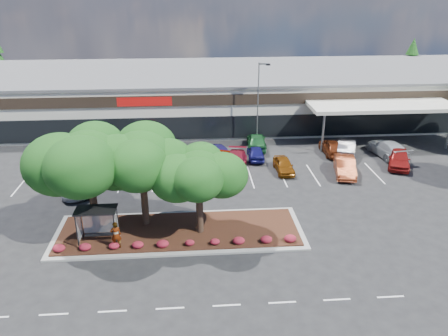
{
  "coord_description": "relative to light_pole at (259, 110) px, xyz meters",
  "views": [
    {
      "loc": [
        -0.85,
        -23.63,
        16.91
      ],
      "look_at": [
        1.7,
        9.76,
        2.6
      ],
      "focal_mm": 35.0,
      "sensor_mm": 36.0,
      "label": 1
    }
  ],
  "objects": [
    {
      "name": "car_6",
      "position": [
        1.4,
        -7.71,
        -3.36
      ],
      "size": [
        1.69,
        4.02,
        1.36
      ],
      "primitive_type": "imported",
      "rotation": [
        0.0,
        0.0,
        0.02
      ],
      "color": "#733B0A",
      "rests_on": "ground"
    },
    {
      "name": "car_16",
      "position": [
        8.97,
        -3.62,
        -3.22
      ],
      "size": [
        3.42,
        5.24,
        1.63
      ],
      "primitive_type": "imported",
      "rotation": [
        0.0,
        0.0,
        2.77
      ],
      "color": "slate",
      "rests_on": "ground"
    },
    {
      "name": "light_pole",
      "position": [
        0.0,
        0.0,
        0.0
      ],
      "size": [
        1.41,
        0.78,
        9.16
      ],
      "rotation": [
        0.0,
        0.0,
        0.34
      ],
      "color": "gray",
      "rests_on": "ground"
    },
    {
      "name": "ground",
      "position": [
        -6.44,
        -22.2,
        -4.04
      ],
      "size": [
        160.0,
        160.0,
        0.0
      ],
      "primitive_type": "plane",
      "color": "black",
      "rests_on": "ground"
    },
    {
      "name": "island_tree_east",
      "position": [
        -6.94,
        -18.5,
        -0.53
      ],
      "size": [
        5.8,
        5.8,
        6.5
      ],
      "primitive_type": null,
      "color": "#183E13",
      "rests_on": "landscape_island"
    },
    {
      "name": "person_waiting",
      "position": [
        -12.63,
        -20.14,
        -2.8
      ],
      "size": [
        0.75,
        0.53,
        1.96
      ],
      "primitive_type": "imported",
      "rotation": [
        0.0,
        0.0,
        3.23
      ],
      "color": "#594C47",
      "rests_on": "landscape_island"
    },
    {
      "name": "car_9",
      "position": [
        -18.03,
        -2.86,
        -3.24
      ],
      "size": [
        2.25,
        4.83,
        1.6
      ],
      "primitive_type": "imported",
      "rotation": [
        0.0,
        0.0,
        3.06
      ],
      "color": "black",
      "rests_on": "ground"
    },
    {
      "name": "car_0",
      "position": [
        -17.28,
        -10.07,
        -3.21
      ],
      "size": [
        2.94,
        5.97,
        1.67
      ],
      "primitive_type": "imported",
      "rotation": [
        0.0,
        0.0,
        0.11
      ],
      "color": "black",
      "rests_on": "ground"
    },
    {
      "name": "island_tree_west",
      "position": [
        -14.44,
        -17.7,
        0.16
      ],
      "size": [
        7.2,
        7.2,
        7.89
      ],
      "primitive_type": null,
      "color": "#183E13",
      "rests_on": "landscape_island"
    },
    {
      "name": "car_10",
      "position": [
        -13.42,
        -0.58,
        -3.23
      ],
      "size": [
        3.72,
        5.14,
        1.63
      ],
      "primitive_type": "imported",
      "rotation": [
        0.0,
        0.0,
        3.57
      ],
      "color": "silver",
      "rests_on": "ground"
    },
    {
      "name": "car_12",
      "position": [
        -4.73,
        -3.57,
        -3.27
      ],
      "size": [
        3.23,
        4.84,
        1.53
      ],
      "primitive_type": "imported",
      "rotation": [
        0.0,
        0.0,
        3.49
      ],
      "color": "navy",
      "rests_on": "ground"
    },
    {
      "name": "retail_store",
      "position": [
        -6.37,
        11.71,
        -0.89
      ],
      "size": [
        80.4,
        25.2,
        6.25
      ],
      "color": "beige",
      "rests_on": "ground"
    },
    {
      "name": "car_5",
      "position": [
        -3.18,
        -6.72,
        -3.28
      ],
      "size": [
        3.03,
        5.52,
        1.52
      ],
      "primitive_type": "imported",
      "rotation": [
        0.0,
        0.0,
        -0.18
      ],
      "color": "maroon",
      "rests_on": "ground"
    },
    {
      "name": "landscape_island",
      "position": [
        -8.44,
        -18.2,
        -3.92
      ],
      "size": [
        18.0,
        6.0,
        0.26
      ],
      "color": "gray",
      "rests_on": "ground"
    },
    {
      "name": "car_15",
      "position": [
        7.44,
        -3.44,
        -3.25
      ],
      "size": [
        1.89,
        4.65,
        1.58
      ],
      "primitive_type": "imported",
      "rotation": [
        0.0,
        0.0,
        3.14
      ],
      "color": "#612610",
      "rests_on": "ground"
    },
    {
      "name": "island_tree_mid",
      "position": [
        -10.94,
        -17.0,
        -0.12
      ],
      "size": [
        6.6,
        6.6,
        7.32
      ],
      "primitive_type": null,
      "color": "#183E13",
      "rests_on": "landscape_island"
    },
    {
      "name": "car_8",
      "position": [
        13.03,
        -7.24,
        -3.2
      ],
      "size": [
        3.74,
        5.32,
        1.68
      ],
      "primitive_type": "imported",
      "rotation": [
        0.0,
        0.0,
        -0.4
      ],
      "color": "maroon",
      "rests_on": "ground"
    },
    {
      "name": "car_17",
      "position": [
        13.07,
        -4.49,
        -3.2
      ],
      "size": [
        3.14,
        6.09,
        1.69
      ],
      "primitive_type": "imported",
      "rotation": [
        0.0,
        0.0,
        3.28
      ],
      "color": "#9CA2A8",
      "rests_on": "ground"
    },
    {
      "name": "car_7",
      "position": [
        7.05,
        -8.73,
        -3.22
      ],
      "size": [
        2.79,
        5.24,
        1.64
      ],
      "primitive_type": "imported",
      "rotation": [
        0.0,
        0.0,
        -0.22
      ],
      "color": "maroon",
      "rests_on": "ground"
    },
    {
      "name": "car_11",
      "position": [
        -12.5,
        -2.05,
        -3.32
      ],
      "size": [
        3.58,
        5.63,
        1.45
      ],
      "primitive_type": "imported",
      "rotation": [
        0.0,
        0.0,
        2.9
      ],
      "color": "#9F0704",
      "rests_on": "ground"
    },
    {
      "name": "shrub_row",
      "position": [
        -8.44,
        -20.3,
        -3.53
      ],
      "size": [
        17.0,
        0.8,
        0.5
      ],
      "primitive_type": null,
      "color": "maroon",
      "rests_on": "landscape_island"
    },
    {
      "name": "car_13",
      "position": [
        -0.82,
        -4.18,
        -3.35
      ],
      "size": [
        1.83,
        4.11,
        1.37
      ],
      "primitive_type": "imported",
      "rotation": [
        0.0,
        0.0,
        3.09
      ],
      "color": "#121255",
      "rests_on": "ground"
    },
    {
      "name": "car_4",
      "position": [
        -5.1,
        -7.3,
        -3.32
      ],
      "size": [
        3.72,
        5.35,
        1.44
      ],
      "primitive_type": "imported",
      "rotation": [
        0.0,
        0.0,
        -0.38
      ],
      "color": "#761402",
      "rests_on": "ground"
    },
    {
      "name": "bus_shelter",
      "position": [
        -13.94,
        -19.25,
        -1.73
      ],
      "size": [
        2.75,
        1.55,
        2.59
      ],
      "color": "black",
      "rests_on": "landscape_island"
    },
    {
      "name": "conifer_north_east",
      "position": [
        27.56,
        21.8,
        0.46
      ],
      "size": [
        3.96,
        3.96,
        9.0
      ],
      "primitive_type": "cone",
      "color": "#183E13",
      "rests_on": "ground"
    },
    {
      "name": "car_2",
      "position": [
        -15.63,
        -6.26,
        -3.25
      ],
      "size": [
        3.05,
        5.72,
        1.58
      ],
      "primitive_type": "imported",
      "rotation": [
        0.0,
        0.0,
        -0.16
      ],
      "color": "#134420",
      "rests_on": "ground"
    },
    {
      "name": "lane_markings",
      "position": [
        -6.58,
        -11.78,
        -4.03
      ],
      "size": [
        33.12,
        20.06,
        0.01
      ],
      "color": "silver",
      "rests_on": "ground"
    },
    {
      "name": "car_14",
      "position": [
        -0.29,
        -1.15,
        -3.18
      ],
      "size": [
        2.51,
        5.21,
        1.72
      ],
      "primitive_type": "imported",
      "rotation": [
        0.0,
        0.0,
        3.04
      ],
      "color": "#1C5728",
      "rests_on": "ground"
    },
    {
      "name": "car_1",
      "position": [
        -17.73,
        -10.57,
        -3.29
      ],
      "size": [
        4.19,
        5.92,
        1.5
      ],
      "primitive_type": "imported",
      "rotation": [
        0.0,
        0.0,
        0.35
      ],
      "color": "silver",
      "rests_on": "ground"
    }
  ]
}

